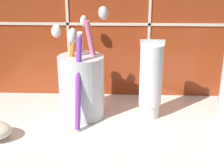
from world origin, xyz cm
name	(u,v)px	position (x,y,z in cm)	size (l,w,h in cm)	color
sink_counter	(143,142)	(0.00, 0.00, 1.00)	(61.74, 33.97, 2.00)	silver
toothbrush_cup	(82,84)	(-10.30, 6.96, 7.80)	(10.10, 14.63, 18.76)	silver
toothpaste_tube	(151,80)	(1.43, 6.92, 8.74)	(4.01, 3.82, 13.63)	white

